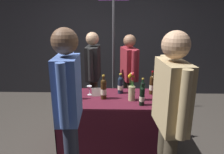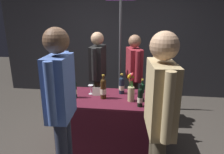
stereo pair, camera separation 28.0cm
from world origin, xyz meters
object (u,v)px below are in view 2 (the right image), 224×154
(taster_foreground_right, at_px, (160,110))
(booth_signpost, at_px, (120,38))
(tasting_table, at_px, (112,112))
(wine_glass_near_vendor, at_px, (91,88))
(vendor_presenter, at_px, (134,71))
(wine_glass_mid, at_px, (156,86))
(featured_wine_bottle, at_px, (142,92))
(flower_vase, at_px, (131,91))
(display_bottle_0, at_px, (122,85))

(taster_foreground_right, distance_m, booth_signpost, 2.30)
(tasting_table, xyz_separation_m, wine_glass_near_vendor, (-0.33, 0.10, 0.33))
(vendor_presenter, relative_size, booth_signpost, 0.67)
(wine_glass_mid, xyz_separation_m, booth_signpost, (-0.61, 0.95, 0.58))
(featured_wine_bottle, bearing_deg, vendor_presenter, 98.44)
(featured_wine_bottle, relative_size, wine_glass_near_vendor, 2.30)
(wine_glass_mid, bearing_deg, flower_vase, -134.30)
(display_bottle_0, relative_size, taster_foreground_right, 0.17)
(wine_glass_near_vendor, bearing_deg, flower_vase, -17.18)
(tasting_table, bearing_deg, taster_foreground_right, -60.76)
(tasting_table, height_order, wine_glass_mid, wine_glass_mid)
(featured_wine_bottle, xyz_separation_m, wine_glass_mid, (0.20, 0.35, -0.02))
(wine_glass_mid, relative_size, flower_vase, 0.38)
(flower_vase, height_order, vendor_presenter, vendor_presenter)
(vendor_presenter, bearing_deg, tasting_table, -32.83)
(wine_glass_near_vendor, bearing_deg, taster_foreground_right, -50.92)
(flower_vase, height_order, taster_foreground_right, taster_foreground_right)
(display_bottle_0, bearing_deg, featured_wine_bottle, -41.48)
(display_bottle_0, xyz_separation_m, booth_signpost, (-0.12, 1.05, 0.56))
(display_bottle_0, xyz_separation_m, vendor_presenter, (0.16, 0.63, 0.04))
(tasting_table, distance_m, wine_glass_mid, 0.75)
(display_bottle_0, xyz_separation_m, wine_glass_near_vendor, (-0.45, -0.08, -0.03))
(featured_wine_bottle, xyz_separation_m, display_bottle_0, (-0.29, 0.26, -0.00))
(wine_glass_near_vendor, distance_m, vendor_presenter, 0.93)
(display_bottle_0, height_order, vendor_presenter, vendor_presenter)
(wine_glass_near_vendor, height_order, booth_signpost, booth_signpost)
(wine_glass_near_vendor, distance_m, flower_vase, 0.62)
(tasting_table, bearing_deg, flower_vase, -17.71)
(tasting_table, height_order, booth_signpost, booth_signpost)
(tasting_table, xyz_separation_m, flower_vase, (0.27, -0.08, 0.37))
(wine_glass_near_vendor, distance_m, wine_glass_mid, 0.96)
(vendor_presenter, bearing_deg, taster_foreground_right, -5.21)
(wine_glass_near_vendor, relative_size, flower_vase, 0.34)
(tasting_table, height_order, taster_foreground_right, taster_foreground_right)
(wine_glass_near_vendor, height_order, vendor_presenter, vendor_presenter)
(display_bottle_0, relative_size, booth_signpost, 0.13)
(taster_foreground_right, bearing_deg, vendor_presenter, 3.28)
(featured_wine_bottle, xyz_separation_m, flower_vase, (-0.14, -0.00, 0.01))
(display_bottle_0, relative_size, vendor_presenter, 0.19)
(tasting_table, xyz_separation_m, display_bottle_0, (0.12, 0.18, 0.36))
(wine_glass_mid, xyz_separation_m, taster_foreground_right, (-0.07, -1.25, 0.20))
(featured_wine_bottle, relative_size, flower_vase, 0.79)
(taster_foreground_right, xyz_separation_m, booth_signpost, (-0.55, 2.20, 0.38))
(display_bottle_0, height_order, wine_glass_near_vendor, display_bottle_0)
(featured_wine_bottle, bearing_deg, flower_vase, -178.22)
(tasting_table, height_order, featured_wine_bottle, featured_wine_bottle)
(display_bottle_0, distance_m, vendor_presenter, 0.65)
(flower_vase, distance_m, vendor_presenter, 0.89)
(tasting_table, relative_size, booth_signpost, 0.63)
(flower_vase, bearing_deg, vendor_presenter, 89.19)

